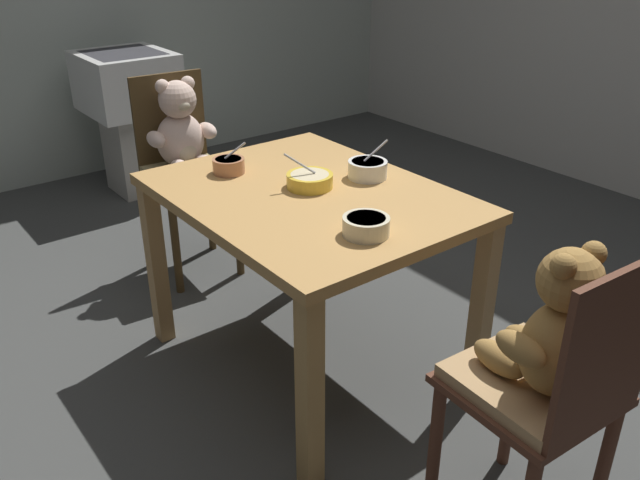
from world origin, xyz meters
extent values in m
cube|color=#404240|center=(0.00, 0.00, -0.02)|extent=(5.20, 5.20, 0.04)
cube|color=#B88849|center=(0.00, 0.00, 0.68)|extent=(1.06, 0.81, 0.04)
cube|color=tan|center=(-0.49, -0.36, 0.33)|extent=(0.06, 0.06, 0.66)
cube|color=#B0864A|center=(0.49, -0.36, 0.33)|extent=(0.06, 0.06, 0.66)
cube|color=#AA8652|center=(-0.49, 0.36, 0.33)|extent=(0.06, 0.06, 0.66)
cube|color=tan|center=(0.49, 0.36, 0.33)|extent=(0.06, 0.06, 0.66)
cube|color=#47351C|center=(-0.92, 0.02, 0.46)|extent=(0.40, 0.39, 0.02)
cube|color=#47351C|center=(-1.10, 0.03, 0.68)|extent=(0.04, 0.34, 0.44)
cylinder|color=#47351C|center=(-0.78, -0.15, 0.22)|extent=(0.04, 0.04, 0.45)
cylinder|color=#47351C|center=(-0.75, 0.16, 0.22)|extent=(0.04, 0.04, 0.45)
cylinder|color=#47351C|center=(-1.09, -0.12, 0.22)|extent=(0.04, 0.04, 0.45)
cylinder|color=#47351C|center=(-1.06, 0.18, 0.22)|extent=(0.04, 0.04, 0.45)
cube|color=tan|center=(-0.92, 0.02, 0.48)|extent=(0.37, 0.36, 0.04)
ellipsoid|color=beige|center=(-0.99, 0.02, 0.63)|extent=(0.20, 0.23, 0.25)
ellipsoid|color=beige|center=(-0.93, 0.02, 0.61)|extent=(0.07, 0.12, 0.15)
sphere|color=beige|center=(-0.98, 0.02, 0.81)|extent=(0.16, 0.16, 0.16)
ellipsoid|color=beige|center=(-0.92, 0.02, 0.80)|extent=(0.06, 0.07, 0.05)
sphere|color=beige|center=(-0.99, -0.04, 0.87)|extent=(0.06, 0.06, 0.06)
sphere|color=beige|center=(-0.98, 0.08, 0.87)|extent=(0.06, 0.06, 0.06)
ellipsoid|color=beige|center=(-0.97, -0.10, 0.66)|extent=(0.14, 0.08, 0.07)
ellipsoid|color=beige|center=(-0.95, 0.14, 0.66)|extent=(0.14, 0.08, 0.07)
ellipsoid|color=beige|center=(-0.86, -0.05, 0.54)|extent=(0.17, 0.09, 0.08)
ellipsoid|color=beige|center=(-0.85, 0.07, 0.54)|extent=(0.17, 0.09, 0.08)
cube|color=#563121|center=(0.92, 0.01, 0.46)|extent=(0.39, 0.39, 0.02)
cube|color=#563121|center=(1.10, 0.00, 0.68)|extent=(0.04, 0.34, 0.42)
cylinder|color=#563121|center=(0.78, 0.17, 0.22)|extent=(0.04, 0.04, 0.45)
cylinder|color=#563121|center=(0.76, -0.14, 0.22)|extent=(0.04, 0.04, 0.45)
cylinder|color=#563121|center=(1.09, 0.15, 0.22)|extent=(0.04, 0.04, 0.45)
cube|color=tan|center=(0.92, 0.01, 0.48)|extent=(0.36, 0.36, 0.04)
ellipsoid|color=#A2783D|center=(0.99, 0.00, 0.62)|extent=(0.19, 0.22, 0.24)
ellipsoid|color=#CFB791|center=(0.93, 0.01, 0.61)|extent=(0.07, 0.12, 0.14)
sphere|color=#A2783D|center=(0.98, 0.01, 0.80)|extent=(0.15, 0.15, 0.15)
ellipsoid|color=#CFB791|center=(0.92, 0.01, 0.79)|extent=(0.06, 0.06, 0.05)
sphere|color=#A2783D|center=(0.99, 0.06, 0.86)|extent=(0.06, 0.06, 0.06)
sphere|color=#A2783D|center=(0.98, -0.05, 0.86)|extent=(0.06, 0.06, 0.06)
ellipsoid|color=#A2783D|center=(0.97, 0.12, 0.65)|extent=(0.14, 0.07, 0.07)
ellipsoid|color=#A2783D|center=(0.95, -0.11, 0.65)|extent=(0.14, 0.07, 0.07)
ellipsoid|color=#A2783D|center=(0.86, 0.07, 0.54)|extent=(0.16, 0.08, 0.07)
ellipsoid|color=#A2783D|center=(0.86, -0.05, 0.54)|extent=(0.16, 0.08, 0.07)
cylinder|color=#B77652|center=(-0.32, -0.12, 0.73)|extent=(0.11, 0.11, 0.05)
cylinder|color=#B77652|center=(-0.32, -0.12, 0.71)|extent=(0.06, 0.06, 0.01)
cylinder|color=beige|center=(-0.32, -0.12, 0.75)|extent=(0.09, 0.09, 0.01)
cylinder|color=#BCBCC1|center=(-0.31, -0.09, 0.78)|extent=(0.04, 0.08, 0.06)
ellipsoid|color=#BCBCC1|center=(-0.32, -0.13, 0.75)|extent=(0.03, 0.04, 0.01)
cylinder|color=white|center=(0.02, 0.24, 0.73)|extent=(0.14, 0.14, 0.06)
cylinder|color=white|center=(0.02, 0.24, 0.71)|extent=(0.08, 0.08, 0.01)
cylinder|color=beige|center=(0.02, 0.24, 0.76)|extent=(0.11, 0.11, 0.01)
cylinder|color=#BCBCC1|center=(0.03, 0.27, 0.80)|extent=(0.03, 0.09, 0.07)
ellipsoid|color=#BCBCC1|center=(0.02, 0.23, 0.75)|extent=(0.03, 0.04, 0.01)
cylinder|color=yellow|center=(-0.03, 0.03, 0.72)|extent=(0.16, 0.16, 0.05)
cylinder|color=yellow|center=(-0.03, 0.03, 0.71)|extent=(0.09, 0.09, 0.01)
cylinder|color=beige|center=(-0.03, 0.03, 0.74)|extent=(0.13, 0.13, 0.01)
cylinder|color=#BCBCC1|center=(-0.05, 0.00, 0.79)|extent=(0.06, 0.10, 0.08)
ellipsoid|color=#BCBCC1|center=(-0.02, 0.04, 0.74)|extent=(0.03, 0.04, 0.01)
cylinder|color=beige|center=(0.37, -0.07, 0.73)|extent=(0.14, 0.14, 0.05)
cylinder|color=beige|center=(0.37, -0.07, 0.71)|extent=(0.08, 0.08, 0.01)
cylinder|color=beige|center=(0.37, -0.07, 0.75)|extent=(0.11, 0.11, 0.01)
cube|color=#B7B2A8|center=(-2.05, 0.23, 0.25)|extent=(0.32, 0.29, 0.50)
cube|color=white|center=(-2.05, 0.23, 0.66)|extent=(0.53, 0.48, 0.33)
cube|color=#38383D|center=(-2.05, 0.23, 0.79)|extent=(0.42, 0.39, 0.08)
camera|label=1|loc=(1.65, -1.23, 1.54)|focal=37.13mm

